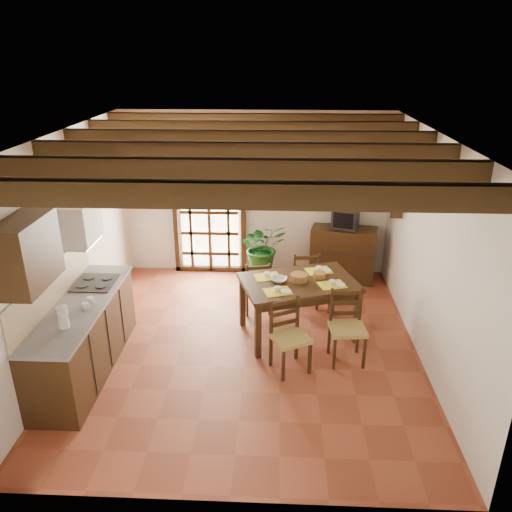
# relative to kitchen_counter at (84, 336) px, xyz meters

# --- Properties ---
(ground_plane) EXTENTS (5.00, 5.00, 0.00)m
(ground_plane) POSITION_rel_kitchen_counter_xyz_m (1.96, 0.60, -0.47)
(ground_plane) COLOR brown
(room_shell) EXTENTS (4.52, 5.02, 2.81)m
(room_shell) POSITION_rel_kitchen_counter_xyz_m (1.96, 0.60, 1.34)
(room_shell) COLOR silver
(room_shell) RESTS_ON ground_plane
(ceiling_beams) EXTENTS (4.50, 4.34, 0.20)m
(ceiling_beams) POSITION_rel_kitchen_counter_xyz_m (1.96, 0.60, 2.22)
(ceiling_beams) COLOR black
(ceiling_beams) RESTS_ON room_shell
(french_door) EXTENTS (1.26, 0.11, 2.32)m
(french_door) POSITION_rel_kitchen_counter_xyz_m (1.16, 3.05, 0.70)
(french_door) COLOR white
(french_door) RESTS_ON ground_plane
(kitchen_counter) EXTENTS (0.64, 2.25, 1.38)m
(kitchen_counter) POSITION_rel_kitchen_counter_xyz_m (0.00, 0.00, 0.00)
(kitchen_counter) COLOR #301E0F
(kitchen_counter) RESTS_ON ground_plane
(upper_cabinet) EXTENTS (0.35, 0.80, 0.70)m
(upper_cabinet) POSITION_rel_kitchen_counter_xyz_m (-0.12, -0.70, 1.38)
(upper_cabinet) COLOR #301E0F
(upper_cabinet) RESTS_ON room_shell
(range_hood) EXTENTS (0.38, 0.60, 0.54)m
(range_hood) POSITION_rel_kitchen_counter_xyz_m (-0.09, 0.55, 1.26)
(range_hood) COLOR white
(range_hood) RESTS_ON room_shell
(counter_items) EXTENTS (0.50, 1.43, 0.25)m
(counter_items) POSITION_rel_kitchen_counter_xyz_m (0.00, 0.09, 0.49)
(counter_items) COLOR black
(counter_items) RESTS_ON kitchen_counter
(dining_table) EXTENTS (1.72, 1.38, 0.82)m
(dining_table) POSITION_rel_kitchen_counter_xyz_m (2.64, 0.96, 0.24)
(dining_table) COLOR #332010
(dining_table) RESTS_ON ground_plane
(chair_near_left) EXTENTS (0.56, 0.55, 0.92)m
(chair_near_left) POSITION_rel_kitchen_counter_xyz_m (2.51, 0.11, -0.19)
(chair_near_left) COLOR #AD9749
(chair_near_left) RESTS_ON ground_plane
(chair_near_right) EXTENTS (0.47, 0.45, 0.94)m
(chair_near_right) POSITION_rel_kitchen_counter_xyz_m (3.23, 0.34, -0.18)
(chair_near_right) COLOR #AD9749
(chair_near_right) RESTS_ON ground_plane
(chair_far_left) EXTENTS (0.45, 0.44, 0.84)m
(chair_far_left) POSITION_rel_kitchen_counter_xyz_m (2.04, 1.58, -0.21)
(chair_far_left) COLOR #AD9749
(chair_far_left) RESTS_ON ground_plane
(chair_far_right) EXTENTS (0.47, 0.45, 0.93)m
(chair_far_right) POSITION_rel_kitchen_counter_xyz_m (2.76, 1.81, -0.18)
(chair_far_right) COLOR #AD9749
(chair_far_right) RESTS_ON ground_plane
(table_setting) EXTENTS (1.09, 0.73, 0.10)m
(table_setting) POSITION_rel_kitchen_counter_xyz_m (2.64, 0.96, 0.44)
(table_setting) COLOR yellow
(table_setting) RESTS_ON dining_table
(table_bowl) EXTENTS (0.27, 0.27, 0.05)m
(table_bowl) POSITION_rel_kitchen_counter_xyz_m (2.36, 0.93, 0.37)
(table_bowl) COLOR white
(table_bowl) RESTS_ON dining_table
(sideboard) EXTENTS (1.16, 0.70, 0.92)m
(sideboard) POSITION_rel_kitchen_counter_xyz_m (3.46, 2.83, -0.01)
(sideboard) COLOR #301E0F
(sideboard) RESTS_ON ground_plane
(crt_tv) EXTENTS (0.50, 0.49, 0.35)m
(crt_tv) POSITION_rel_kitchen_counter_xyz_m (3.46, 2.82, 0.64)
(crt_tv) COLOR black
(crt_tv) RESTS_ON sideboard
(fuse_box) EXTENTS (0.25, 0.03, 0.32)m
(fuse_box) POSITION_rel_kitchen_counter_xyz_m (3.46, 3.08, 1.28)
(fuse_box) COLOR white
(fuse_box) RESTS_ON room_shell
(plant_pot) EXTENTS (0.38, 0.38, 0.23)m
(plant_pot) POSITION_rel_kitchen_counter_xyz_m (2.09, 2.73, -0.36)
(plant_pot) COLOR maroon
(plant_pot) RESTS_ON ground_plane
(potted_plant) EXTENTS (2.39, 2.21, 2.19)m
(potted_plant) POSITION_rel_kitchen_counter_xyz_m (2.09, 2.73, 0.10)
(potted_plant) COLOR #144C19
(potted_plant) RESTS_ON ground_plane
(wall_shelf) EXTENTS (0.20, 0.42, 0.20)m
(wall_shelf) POSITION_rel_kitchen_counter_xyz_m (4.10, 2.20, 1.04)
(wall_shelf) COLOR #301E0F
(wall_shelf) RESTS_ON room_shell
(shelf_vase) EXTENTS (0.15, 0.15, 0.15)m
(shelf_vase) POSITION_rel_kitchen_counter_xyz_m (4.10, 2.20, 1.18)
(shelf_vase) COLOR #B2BFB2
(shelf_vase) RESTS_ON wall_shelf
(shelf_flowers) EXTENTS (0.14, 0.14, 0.36)m
(shelf_flowers) POSITION_rel_kitchen_counter_xyz_m (4.10, 2.20, 1.38)
(shelf_flowers) COLOR yellow
(shelf_flowers) RESTS_ON shelf_vase
(framed_picture) EXTENTS (0.03, 0.32, 0.32)m
(framed_picture) POSITION_rel_kitchen_counter_xyz_m (4.18, 2.20, 1.58)
(framed_picture) COLOR brown
(framed_picture) RESTS_ON room_shell
(pendant_lamp) EXTENTS (0.36, 0.36, 0.84)m
(pendant_lamp) POSITION_rel_kitchen_counter_xyz_m (2.64, 1.06, 1.60)
(pendant_lamp) COLOR black
(pendant_lamp) RESTS_ON room_shell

